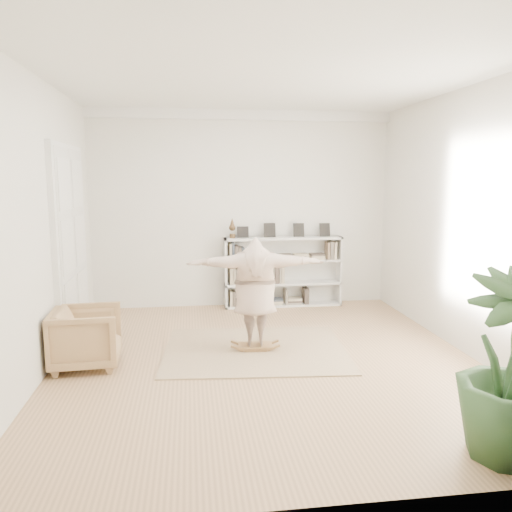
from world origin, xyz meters
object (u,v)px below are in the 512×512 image
(bookshelf, at_px, (283,272))
(armchair, at_px, (87,337))
(person, at_px, (255,289))
(rocker_board, at_px, (255,346))

(bookshelf, relative_size, armchair, 2.62)
(armchair, bearing_deg, person, -85.47)
(armchair, relative_size, person, 0.45)
(rocker_board, height_order, person, person)
(bookshelf, xyz_separation_m, rocker_board, (-0.84, -2.42, -0.57))
(bookshelf, relative_size, rocker_board, 4.52)
(rocker_board, bearing_deg, person, -34.11)
(rocker_board, bearing_deg, bookshelf, 75.37)
(armchair, xyz_separation_m, person, (2.20, 0.30, 0.49))
(armchair, distance_m, person, 2.28)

